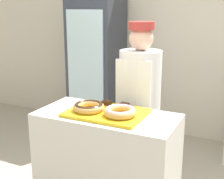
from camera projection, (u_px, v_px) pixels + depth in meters
wall_back at (177, 40)px, 4.24m from camera, size 8.00×0.06×2.70m
display_counter at (107, 168)px, 2.61m from camera, size 1.13×0.55×0.96m
serving_tray at (107, 113)px, 2.48m from camera, size 0.62×0.44×0.02m
donut_chocolate_glaze at (89, 107)px, 2.49m from camera, size 0.25×0.25×0.06m
donut_light_glaze at (120, 111)px, 2.38m from camera, size 0.25×0.25×0.06m
brownie_back_left at (106, 103)px, 2.65m from camera, size 0.07×0.07×0.03m
brownie_back_right at (124, 105)px, 2.58m from camera, size 0.07×0.07×0.03m
baker_person at (139, 107)px, 2.93m from camera, size 0.39×0.39×1.66m
beverage_fridge at (97, 67)px, 4.44m from camera, size 0.66×0.64×1.90m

